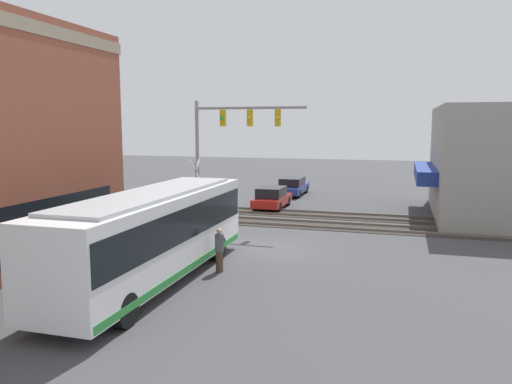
{
  "coord_description": "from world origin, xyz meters",
  "views": [
    {
      "loc": [
        -21.25,
        -5.55,
        5.61
      ],
      "look_at": [
        4.05,
        1.9,
        2.03
      ],
      "focal_mm": 35.0,
      "sensor_mm": 36.0,
      "label": 1
    }
  ],
  "objects_px": {
    "city_bus": "(153,233)",
    "parked_car_blue": "(293,187)",
    "pedestrian_near_bus": "(219,250)",
    "crossing_signal": "(196,186)",
    "parked_car_red": "(272,198)"
  },
  "relations": [
    {
      "from": "parked_car_blue",
      "to": "city_bus",
      "type": "bearing_deg",
      "value": 180.0
    },
    {
      "from": "city_bus",
      "to": "parked_car_blue",
      "type": "distance_m",
      "value": 23.25
    },
    {
      "from": "parked_car_red",
      "to": "pedestrian_near_bus",
      "type": "bearing_deg",
      "value": -173.16
    },
    {
      "from": "pedestrian_near_bus",
      "to": "city_bus",
      "type": "bearing_deg",
      "value": 136.72
    },
    {
      "from": "crossing_signal",
      "to": "parked_car_blue",
      "type": "xyz_separation_m",
      "value": [
        14.06,
        -2.33,
        -1.63
      ]
    },
    {
      "from": "city_bus",
      "to": "parked_car_blue",
      "type": "xyz_separation_m",
      "value": [
        23.22,
        0.0,
        -1.14
      ]
    },
    {
      "from": "city_bus",
      "to": "parked_car_blue",
      "type": "bearing_deg",
      "value": 0.0
    },
    {
      "from": "parked_car_red",
      "to": "pedestrian_near_bus",
      "type": "distance_m",
      "value": 14.85
    },
    {
      "from": "city_bus",
      "to": "parked_car_red",
      "type": "relative_size",
      "value": 2.65
    },
    {
      "from": "city_bus",
      "to": "crossing_signal",
      "type": "relative_size",
      "value": 2.97
    },
    {
      "from": "crossing_signal",
      "to": "parked_car_red",
      "type": "height_order",
      "value": "crossing_signal"
    },
    {
      "from": "crossing_signal",
      "to": "parked_car_red",
      "type": "distance_m",
      "value": 7.98
    },
    {
      "from": "parked_car_red",
      "to": "city_bus",
      "type": "bearing_deg",
      "value": 180.0
    },
    {
      "from": "city_bus",
      "to": "parked_car_blue",
      "type": "relative_size",
      "value": 2.35
    },
    {
      "from": "crossing_signal",
      "to": "pedestrian_near_bus",
      "type": "distance_m",
      "value": 8.48
    }
  ]
}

